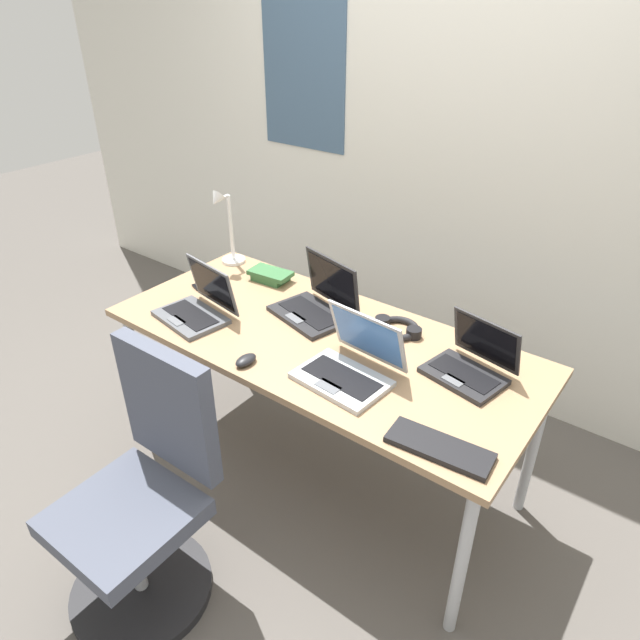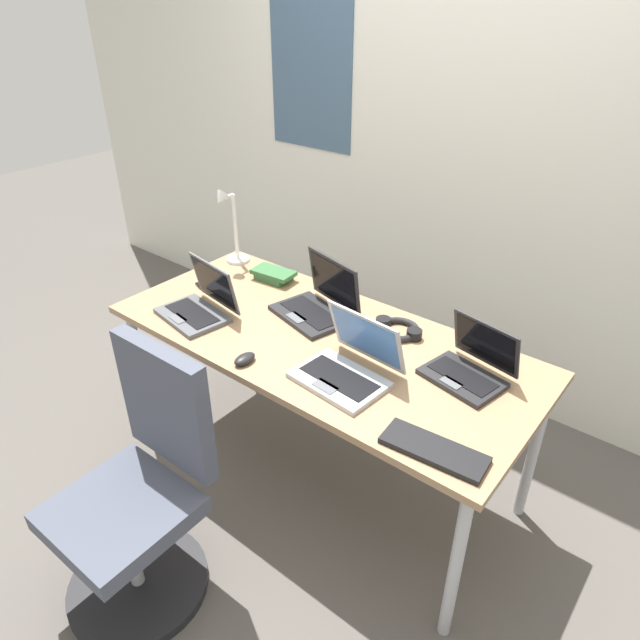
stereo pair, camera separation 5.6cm
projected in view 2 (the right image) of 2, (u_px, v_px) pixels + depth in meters
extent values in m
plane|color=#56514C|center=(320.00, 467.00, 2.70)|extent=(12.00, 12.00, 0.00)
cube|color=silver|center=(460.00, 147.00, 2.78)|extent=(6.00, 0.12, 2.60)
cube|color=#3F5972|center=(310.00, 77.00, 3.09)|extent=(0.56, 0.01, 0.76)
cube|color=#9E7A56|center=(320.00, 340.00, 2.33)|extent=(1.80, 0.80, 0.03)
cylinder|color=#B2B5BA|center=(141.00, 375.00, 2.75)|extent=(0.04, 0.04, 0.71)
cylinder|color=#B2B5BA|center=(455.00, 567.00, 1.84)|extent=(0.04, 0.04, 0.71)
cylinder|color=#B2B5BA|center=(242.00, 319.00, 3.20)|extent=(0.04, 0.04, 0.71)
cylinder|color=#B2B5BA|center=(533.00, 451.00, 2.30)|extent=(0.04, 0.04, 0.71)
cylinder|color=white|center=(238.00, 259.00, 2.96)|extent=(0.12, 0.12, 0.02)
cylinder|color=white|center=(235.00, 227.00, 2.87)|extent=(0.02, 0.02, 0.34)
cylinder|color=white|center=(227.00, 197.00, 2.75)|extent=(0.01, 0.08, 0.01)
cone|color=white|center=(221.00, 199.00, 2.73)|extent=(0.07, 0.09, 0.09)
cube|color=#232326|center=(310.00, 315.00, 2.46)|extent=(0.38, 0.30, 0.02)
cube|color=black|center=(310.00, 312.00, 2.46)|extent=(0.31, 0.19, 0.00)
cube|color=#595B60|center=(296.00, 317.00, 2.42)|extent=(0.10, 0.07, 0.00)
cube|color=#232326|center=(334.00, 281.00, 2.47)|extent=(0.33, 0.12, 0.23)
cube|color=black|center=(333.00, 281.00, 2.46)|extent=(0.30, 0.10, 0.19)
cube|color=#515459|center=(192.00, 315.00, 2.46)|extent=(0.34, 0.26, 0.02)
cube|color=black|center=(192.00, 313.00, 2.45)|extent=(0.29, 0.16, 0.00)
cube|color=#595B60|center=(178.00, 319.00, 2.41)|extent=(0.09, 0.06, 0.00)
cube|color=#515459|center=(214.00, 283.00, 2.47)|extent=(0.31, 0.10, 0.21)
cube|color=black|center=(213.00, 283.00, 2.47)|extent=(0.28, 0.08, 0.17)
cube|color=#232326|center=(462.00, 378.00, 2.06)|extent=(0.31, 0.24, 0.02)
cube|color=black|center=(462.00, 376.00, 2.06)|extent=(0.26, 0.15, 0.00)
cube|color=#595B60|center=(451.00, 382.00, 2.02)|extent=(0.09, 0.06, 0.00)
cube|color=#232326|center=(486.00, 343.00, 2.08)|extent=(0.29, 0.11, 0.19)
cube|color=black|center=(485.00, 343.00, 2.07)|extent=(0.26, 0.09, 0.16)
cube|color=#B7BABC|center=(339.00, 380.00, 2.06)|extent=(0.35, 0.25, 0.02)
cube|color=black|center=(339.00, 377.00, 2.05)|extent=(0.30, 0.15, 0.00)
cube|color=#595B60|center=(325.00, 386.00, 2.00)|extent=(0.10, 0.06, 0.00)
cube|color=#B7BABC|center=(366.00, 337.00, 2.09)|extent=(0.33, 0.10, 0.22)
cube|color=#3F72BF|center=(365.00, 337.00, 2.08)|extent=(0.30, 0.09, 0.18)
cube|color=black|center=(434.00, 450.00, 1.75)|extent=(0.34, 0.15, 0.02)
ellipsoid|color=black|center=(245.00, 359.00, 2.16)|extent=(0.06, 0.10, 0.03)
cube|color=black|center=(211.00, 283.00, 2.73)|extent=(0.11, 0.15, 0.01)
torus|color=black|center=(398.00, 330.00, 2.35)|extent=(0.18, 0.18, 0.03)
cylinder|color=black|center=(383.00, 322.00, 2.38)|extent=(0.06, 0.06, 0.04)
cylinder|color=black|center=(414.00, 334.00, 2.30)|extent=(0.06, 0.06, 0.04)
cube|color=#336638|center=(274.00, 277.00, 2.77)|extent=(0.17, 0.12, 0.03)
cube|color=#336638|center=(274.00, 272.00, 2.75)|extent=(0.22, 0.13, 0.02)
cylinder|color=black|center=(139.00, 584.00, 2.16)|extent=(0.52, 0.52, 0.04)
cylinder|color=#A5A8AD|center=(131.00, 551.00, 2.06)|extent=(0.05, 0.05, 0.34)
cube|color=#474C5B|center=(120.00, 513.00, 1.96)|extent=(0.45, 0.45, 0.07)
cube|color=#474C5B|center=(165.00, 405.00, 1.96)|extent=(0.42, 0.07, 0.48)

